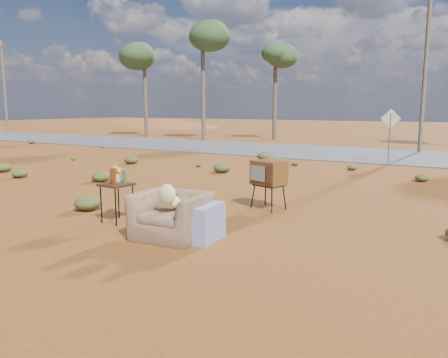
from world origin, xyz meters
The scene contains 14 objects.
ground centered at (0.00, 0.00, 0.00)m, with size 140.00×140.00×0.00m, color brown.
highway centered at (0.00, 15.00, 0.02)m, with size 140.00×7.00×0.04m, color #565659.
dirt_mound centered at (-30.00, 34.00, 0.00)m, with size 26.00×18.00×2.00m, color #9D5025.
armchair centered at (0.30, -0.49, 0.49)m, with size 1.46×1.02×1.04m.
tv_unit centered at (0.73, 2.29, 0.80)m, with size 0.79×0.70×1.08m.
side_table centered at (-1.36, -0.22, 0.80)m, with size 0.59×0.59×1.08m.
rusty_bar centered at (-0.31, -0.31, 0.02)m, with size 0.04×0.04×1.60m, color #452012.
road_sign centered at (1.50, 12.00, 1.50)m, with size 0.78×0.06×2.19m.
eucalyptus_far_left centered at (-18.00, 20.00, 5.94)m, with size 3.20×3.20×7.10m.
eucalyptus_left centered at (-12.00, 19.00, 6.92)m, with size 3.20×3.20×8.10m.
eucalyptus_near_left centered at (-8.00, 22.00, 5.45)m, with size 3.20×3.20×6.60m.
utility_pole_west centered at (-32.00, 17.50, 4.15)m, with size 1.40×0.20×8.00m.
utility_pole_center centered at (2.00, 17.50, 4.15)m, with size 1.40×0.20×8.00m.
scrub_patch centered at (-0.82, 4.41, 0.14)m, with size 17.49×8.07×0.33m.
Camera 1 is at (4.72, -6.34, 2.22)m, focal length 35.00 mm.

